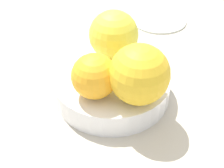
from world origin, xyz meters
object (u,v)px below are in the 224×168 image
at_px(orange_in_bowl_0, 94,76).
at_px(side_plate, 158,19).
at_px(fruit_bowl, 112,86).
at_px(orange_in_bowl_2, 114,35).
at_px(orange_in_bowl_1, 139,74).

height_order(orange_in_bowl_0, side_plate, orange_in_bowl_0).
bearing_deg(side_plate, fruit_bowl, -81.62).
relative_size(orange_in_bowl_2, side_plate, 0.64).
xyz_separation_m(fruit_bowl, side_plate, (-0.04, 0.28, -0.01)).
relative_size(orange_in_bowl_0, side_plate, 0.52).
distance_m(fruit_bowl, side_plate, 0.28).
height_order(orange_in_bowl_2, side_plate, orange_in_bowl_2).
bearing_deg(fruit_bowl, side_plate, 98.38).
height_order(orange_in_bowl_1, orange_in_bowl_2, orange_in_bowl_1).
xyz_separation_m(orange_in_bowl_0, orange_in_bowl_2, (-0.03, 0.10, 0.01)).
distance_m(fruit_bowl, orange_in_bowl_2, 0.08).
distance_m(orange_in_bowl_0, side_plate, 0.34).
relative_size(fruit_bowl, orange_in_bowl_2, 2.26).
bearing_deg(orange_in_bowl_1, fruit_bowl, 157.18).
bearing_deg(orange_in_bowl_2, fruit_bowl, -61.89).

